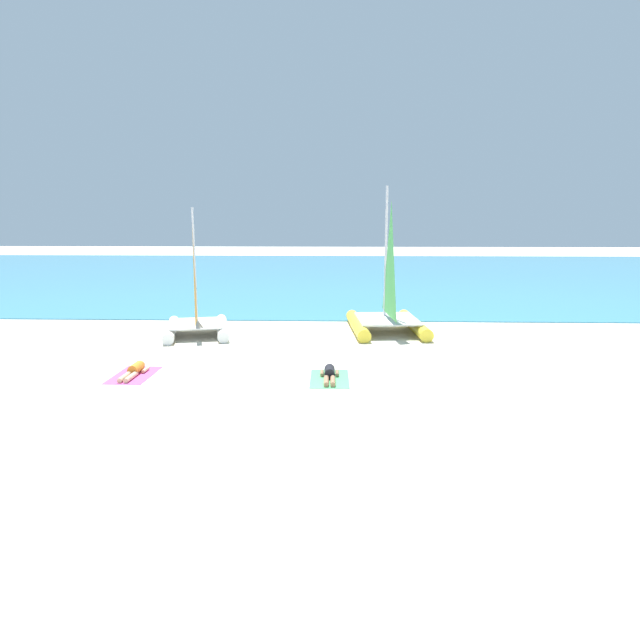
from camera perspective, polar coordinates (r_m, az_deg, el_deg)
name	(u,v)px	position (r m, az deg, el deg)	size (l,w,h in m)	color
ground_plane	(324,326)	(23.59, 0.43, -0.61)	(120.00, 120.00, 0.00)	beige
ocean_water	(331,274)	(44.37, 1.17, 4.70)	(120.00, 40.00, 0.05)	teal
sailboat_white	(196,316)	(22.26, -12.46, 0.37)	(3.17, 4.19, 4.89)	white
sailboat_yellow	(387,311)	(22.43, 6.82, 0.95)	(3.16, 4.61, 5.73)	yellow
towel_left	(134,375)	(17.27, -18.40, -5.33)	(1.10, 1.90, 0.01)	#D84C99
sunbather_left	(135,370)	(17.30, -18.35, -4.87)	(0.55, 1.56, 0.30)	orange
towel_right	(330,379)	(16.04, 0.98, -5.99)	(1.10, 1.90, 0.01)	#4CB266
sunbather_right	(330,374)	(16.07, 0.98, -5.49)	(0.55, 1.56, 0.30)	black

